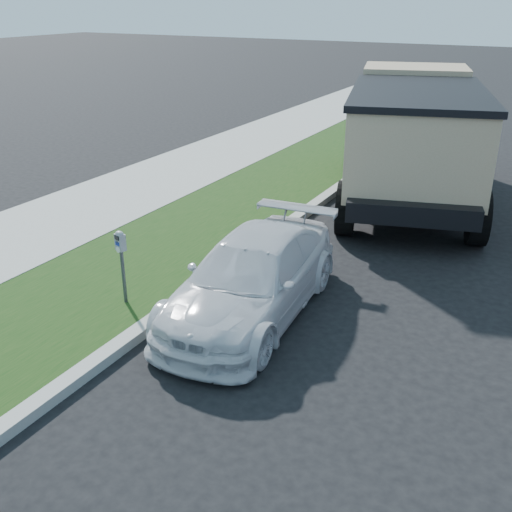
% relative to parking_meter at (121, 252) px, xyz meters
% --- Properties ---
extents(ground, '(120.00, 120.00, 0.00)m').
position_rel_parking_meter_xyz_m(ground, '(3.31, -0.17, -1.00)').
color(ground, black).
rests_on(ground, ground).
extents(streetside, '(6.12, 50.00, 0.15)m').
position_rel_parking_meter_xyz_m(streetside, '(-2.25, 1.83, -0.93)').
color(streetside, gray).
rests_on(streetside, ground).
extents(parking_meter, '(0.19, 0.15, 1.22)m').
position_rel_parking_meter_xyz_m(parking_meter, '(0.00, 0.00, 0.00)').
color(parking_meter, '#3F4247').
rests_on(parking_meter, ground).
extents(white_wagon, '(2.03, 4.35, 1.23)m').
position_rel_parking_meter_xyz_m(white_wagon, '(1.84, 0.85, -0.39)').
color(white_wagon, silver).
rests_on(white_wagon, ground).
extents(dump_truck, '(4.63, 7.84, 2.90)m').
position_rel_parking_meter_xyz_m(dump_truck, '(2.36, 8.00, 0.63)').
color(dump_truck, black).
rests_on(dump_truck, ground).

